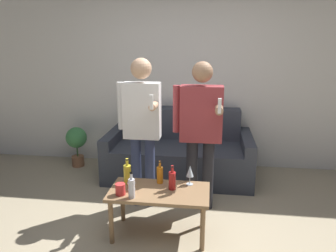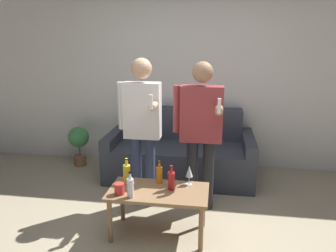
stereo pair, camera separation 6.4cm
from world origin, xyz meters
TOP-DOWN VIEW (x-y plane):
  - ground_plane at (0.00, 0.00)m, footprint 16.00×16.00m
  - wall_back at (0.00, 2.14)m, footprint 8.00×0.06m
  - couch at (-0.06, 1.66)m, footprint 1.90×0.93m
  - coffee_table at (-0.11, 0.22)m, footprint 0.92×0.49m
  - bottle_orange at (-0.32, 0.05)m, footprint 0.06×0.06m
  - bottle_green at (-0.43, 0.34)m, footprint 0.07×0.07m
  - bottle_dark at (0.01, 0.27)m, footprint 0.07×0.07m
  - bottle_yellow at (-0.12, 0.39)m, footprint 0.06×0.06m
  - wine_glass_near at (0.16, 0.39)m, footprint 0.07×0.07m
  - wine_glass_far at (-0.36, 0.21)m, footprint 0.08×0.08m
  - cup_on_table at (-0.44, 0.10)m, footprint 0.09×0.09m
  - person_standing_left at (-0.38, 0.78)m, footprint 0.45×0.41m
  - person_standing_right at (0.24, 0.80)m, footprint 0.51×0.42m
  - potted_plant at (-1.56, 1.79)m, footprint 0.30×0.30m

SIDE VIEW (x-z plane):
  - ground_plane at x=0.00m, z-range 0.00..0.00m
  - couch at x=-0.06m, z-range -0.12..0.75m
  - potted_plant at x=-1.56m, z-range 0.09..0.67m
  - coffee_table at x=-0.11m, z-range 0.17..0.62m
  - cup_on_table at x=-0.44m, z-range 0.46..0.56m
  - bottle_yellow at x=-0.12m, z-range 0.43..0.66m
  - bottle_dark at x=0.01m, z-range 0.43..0.66m
  - bottle_orange at x=-0.32m, z-range 0.43..0.67m
  - bottle_green at x=-0.43m, z-range 0.43..0.68m
  - wine_glass_far at x=-0.36m, z-range 0.48..0.63m
  - wine_glass_near at x=0.16m, z-range 0.49..0.68m
  - person_standing_right at x=0.24m, z-range 0.13..1.73m
  - person_standing_left at x=-0.38m, z-range 0.16..1.78m
  - wall_back at x=0.00m, z-range 0.00..2.70m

